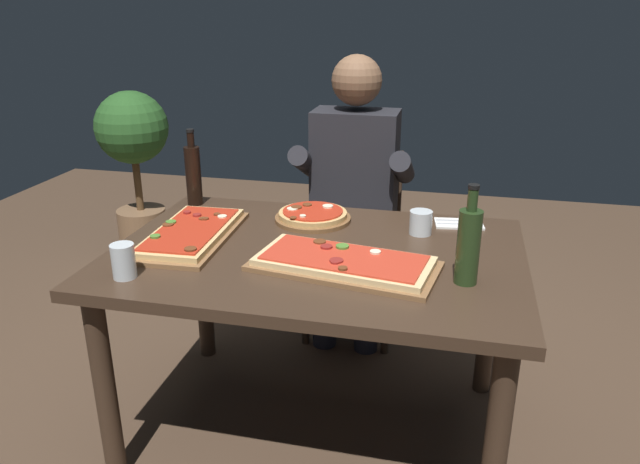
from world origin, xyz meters
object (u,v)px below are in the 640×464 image
Objects in this scene: wine_bottle_dark at (193,174)px; oil_bottle_amber at (468,244)px; pizza_rectangular_left at (191,233)px; tumbler_near_camera at (124,263)px; dining_table at (317,276)px; tumbler_far_side at (421,224)px; pizza_round_far at (313,216)px; potted_plant_corner at (135,157)px; diner_chair at (356,232)px; pizza_rectangular_front at (344,263)px; seated_diner at (353,189)px.

oil_bottle_amber is at bearing -24.97° from wine_bottle_dark.
tumbler_near_camera reaches higher than pizza_rectangular_left.
oil_bottle_amber is at bearing -15.67° from dining_table.
tumbler_near_camera reaches higher than tumbler_far_side.
potted_plant_corner reaches higher than pizza_round_far.
tumbler_far_side is (0.80, 0.24, 0.02)m from pizza_rectangular_left.
tumbler_near_camera is at bearing -147.06° from dining_table.
pizza_round_far is 1.75m from potted_plant_corner.
diner_chair is at bearing 61.57° from pizza_rectangular_left.
pizza_rectangular_left is 5.03× the size of tumbler_near_camera.
diner_chair is at bearing -19.49° from potted_plant_corner.
dining_table is 2.23× the size of pizza_rectangular_front.
diner_chair is at bearing 66.46° from tumbler_near_camera.
oil_bottle_amber is 1.02m from seated_diner.
oil_bottle_amber is 0.30× the size of potted_plant_corner.
tumbler_near_camera is (0.09, -0.72, -0.08)m from wine_bottle_dark.
tumbler_near_camera is (-0.53, -0.34, 0.14)m from dining_table.
tumbler_near_camera reaches higher than pizza_rectangular_front.
wine_bottle_dark is 0.24× the size of seated_diner.
pizza_round_far is at bearing 143.52° from oil_bottle_amber.
tumbler_near_camera reaches higher than pizza_round_far.
dining_table is 0.65m from tumbler_near_camera.
dining_table is 0.43m from tumbler_far_side.
diner_chair is at bearing 97.40° from pizza_rectangular_front.
seated_diner is at bearing 124.71° from tumbler_far_side.
wine_bottle_dark is 0.37× the size of diner_chair.
wine_bottle_dark reaches higher than tumbler_near_camera.
pizza_rectangular_left reaches higher than dining_table.
wine_bottle_dark reaches higher than dining_table.
dining_table is at bearing -31.60° from wine_bottle_dark.
tumbler_near_camera is (-0.44, -0.64, 0.03)m from pizza_round_far.
pizza_rectangular_front is at bearing -82.60° from diner_chair.
pizza_rectangular_left is at bearing -122.23° from seated_diner.
tumbler_far_side is at bearing 59.96° from pizza_rectangular_front.
potted_plant_corner is (-1.79, 1.13, -0.12)m from tumbler_far_side.
pizza_rectangular_front is at bearing -46.04° from dining_table.
tumbler_near_camera is 1.25× the size of tumbler_far_side.
potted_plant_corner is (-1.58, 1.49, -0.10)m from pizza_rectangular_front.
potted_plant_corner is (-1.45, 0.63, -0.09)m from seated_diner.
dining_table is 4.51× the size of oil_bottle_amber.
seated_diner reaches higher than pizza_rectangular_front.
pizza_rectangular_front is 2.12× the size of pizza_round_far.
tumbler_far_side is at bearing 34.25° from tumbler_near_camera.
tumbler_near_camera is at bearing -115.83° from seated_diner.
seated_diner is at bearing 98.42° from pizza_rectangular_front.
seated_diner is (0.61, 0.36, -0.13)m from wine_bottle_dark.
pizza_rectangular_left is 1.77× the size of oil_bottle_amber.
potted_plant_corner is at bearing 136.83° from dining_table.
pizza_rectangular_left is 0.86m from seated_diner.
pizza_rectangular_front reaches higher than dining_table.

